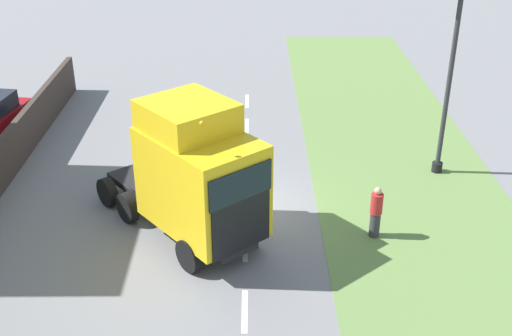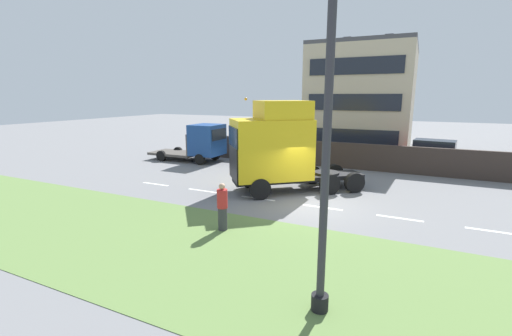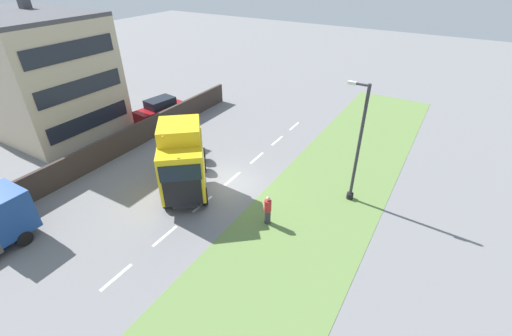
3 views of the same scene
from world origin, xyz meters
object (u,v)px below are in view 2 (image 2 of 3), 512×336
object	(u,v)px
lorry_cab	(276,147)
lamp_post	(326,174)
parked_car	(432,156)
flatbed_truck	(202,142)
pedestrian	(222,207)

from	to	relation	value
lorry_cab	lamp_post	bearing A→B (deg)	168.70
parked_car	lamp_post	size ratio (longest dim) A/B	0.65
flatbed_truck	pedestrian	world-z (taller)	flatbed_truck
lorry_cab	lamp_post	distance (m)	10.09
lorry_cab	parked_car	bearing A→B (deg)	-78.21
flatbed_truck	lamp_post	xyz separation A→B (m)	(-14.08, -12.85, 1.76)
flatbed_truck	pedestrian	bearing A→B (deg)	36.69
flatbed_truck	lamp_post	bearing A→B (deg)	41.79
flatbed_truck	lamp_post	distance (m)	19.15
parked_car	lorry_cab	bearing A→B (deg)	149.68
lamp_post	lorry_cab	bearing A→B (deg)	28.18
lorry_cab	flatbed_truck	size ratio (longest dim) A/B	1.13
lorry_cab	parked_car	xyz separation A→B (m)	(9.24, -7.41, -1.34)
lorry_cab	pedestrian	xyz separation A→B (m)	(-5.68, -0.20, -1.45)
flatbed_truck	parked_car	xyz separation A→B (m)	(4.02, -15.51, -0.49)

